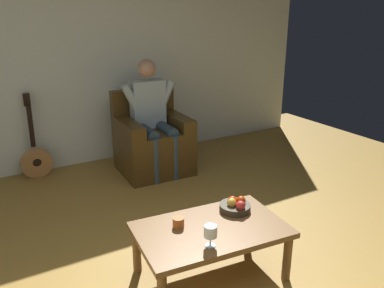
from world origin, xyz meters
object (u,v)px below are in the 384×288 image
Objects in this scene: armchair at (152,143)px; candle_jar at (178,222)px; person_seated at (152,114)px; guitar at (36,159)px; coffee_table at (211,234)px; wine_glass_near at (210,233)px; fruit_bowl at (235,206)px.

armchair is 1.97m from candle_jar.
guitar is (1.23, -0.50, -0.49)m from person_seated.
person_seated is 2.04m from coffee_table.
coffee_table is 7.44× the size of wine_glass_near.
guitar reaches higher than armchair.
candle_jar is (0.07, -0.30, -0.06)m from wine_glass_near.
wine_glass_near is 0.50m from fruit_bowl.
person_seated is at bearing -94.99° from fruit_bowl.
fruit_bowl is at bearing 86.74° from person_seated.
guitar is 2.58m from fruit_bowl.
coffee_table is (0.44, 1.98, -0.00)m from armchair.
guitar reaches higher than fruit_bowl.
candle_jar is at bearing 104.25° from guitar.
coffee_table is 0.24m from candle_jar.
coffee_table is at bearing -124.00° from wine_glass_near.
wine_glass_near is 0.32m from candle_jar.
fruit_bowl is at bearing 114.45° from guitar.
fruit_bowl is at bearing 86.79° from armchair.
wine_glass_near is (0.57, 2.17, 0.15)m from armchair.
person_seated is at bearing -104.82° from wine_glass_near.
candle_jar is (0.63, 1.86, 0.08)m from armchair.
person_seated reaches higher than wine_glass_near.
guitar is (0.78, -2.45, -0.13)m from coffee_table.
wine_glass_near is at bearing 56.00° from coffee_table.
guitar reaches higher than wine_glass_near.
person_seated is (0.00, 0.02, 0.36)m from armchair.
coffee_table is 0.27m from wine_glass_near.
candle_jar is (0.47, -0.01, -0.01)m from fruit_bowl.
fruit_bowl is (0.16, 1.85, -0.27)m from person_seated.
wine_glass_near reaches higher than coffee_table.
armchair reaches higher than wine_glass_near.
armchair is 0.72× the size of person_seated.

